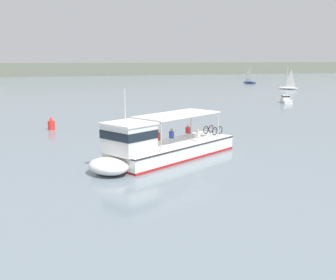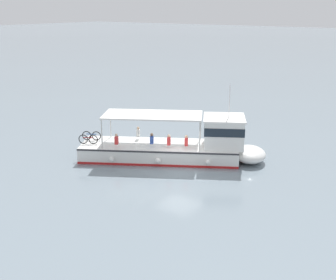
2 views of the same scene
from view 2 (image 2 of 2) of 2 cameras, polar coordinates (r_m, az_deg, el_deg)
The scene contains 2 objects.
ground_plane at distance 29.58m, azimuth 1.50°, elevation -3.78°, with size 400.00×400.00×0.00m, color gray.
ferry_main at distance 31.17m, azimuth 1.86°, elevation -0.73°, with size 12.56×9.01×5.32m.
Camera 2 is at (-15.36, 23.08, 10.33)m, focal length 48.34 mm.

